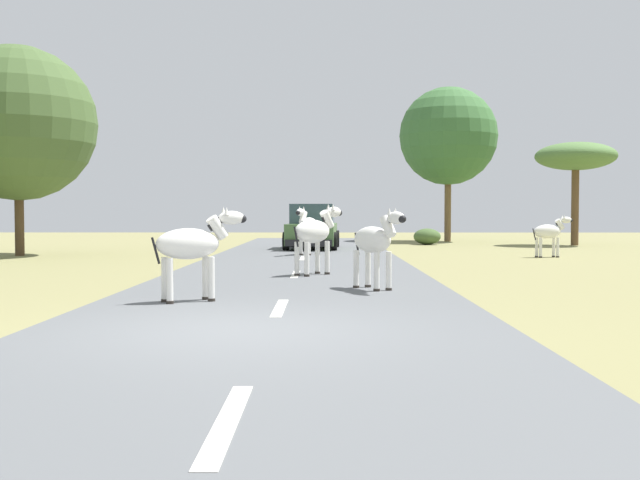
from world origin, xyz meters
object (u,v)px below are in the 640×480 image
zebra_1 (550,232)px  car_0 (312,228)px  zebra_0 (308,226)px  zebra_2 (315,232)px  tree_1 (448,136)px  zebra_3 (375,241)px  tree_3 (18,124)px  zebra_4 (193,245)px  tree_6 (576,157)px  bush_3 (427,237)px

zebra_1 → car_0: size_ratio=0.33×
zebra_0 → zebra_2: (0.33, -7.98, 0.00)m
tree_1 → zebra_0: bearing=-118.0°
zebra_3 → tree_3: tree_3 is taller
zebra_3 → zebra_1: bearing=-151.5°
car_0 → tree_3: tree_3 is taller
zebra_4 → tree_3: size_ratio=0.21×
zebra_1 → zebra_3: (-6.41, -10.65, 0.12)m
zebra_0 → tree_3: (-9.75, 0.23, 3.43)m
zebra_1 → zebra_2: (-7.55, -7.43, 0.19)m
zebra_4 → car_0: 17.40m
zebra_1 → tree_1: size_ratio=0.19×
zebra_1 → zebra_2: bearing=-60.5°
zebra_0 → zebra_3: (1.48, -11.21, -0.07)m
tree_3 → tree_6: bearing=20.5°
zebra_1 → tree_1: (-1.13, 13.23, 4.45)m
zebra_3 → zebra_4: 3.52m
zebra_2 → tree_6: tree_6 is taller
tree_1 → bush_3: tree_1 is taller
bush_3 → zebra_3: bearing=-100.5°
tree_1 → tree_3: tree_1 is taller
zebra_1 → zebra_3: 12.43m
zebra_2 → tree_3: size_ratio=0.23×
zebra_2 → zebra_4: 5.38m
tree_6 → bush_3: tree_6 is taller
zebra_3 → tree_6: size_ratio=0.33×
zebra_3 → car_0: size_ratio=0.34×
zebra_2 → zebra_4: zebra_2 is taller
zebra_0 → car_0: 4.30m
zebra_0 → zebra_3: bearing=117.2°
zebra_4 → zebra_1: bearing=113.6°
tree_1 → tree_6: size_ratio=1.69×
zebra_2 → car_0: 12.29m
car_0 → tree_6: tree_6 is taller
tree_1 → tree_3: (-16.50, -12.44, -0.83)m
zebra_4 → bush_3: zebra_4 is taller
zebra_0 → zebra_2: 7.99m
zebra_1 → tree_3: (-17.64, 0.79, 3.62)m
zebra_2 → tree_3: bearing=179.2°
zebra_0 → zebra_1: size_ratio=1.14×
zebra_2 → car_0: bearing=129.5°
tree_3 → tree_6: (21.40, 8.00, -0.55)m
tree_6 → zebra_0: bearing=-144.7°
zebra_0 → tree_3: bearing=18.3°
zebra_2 → tree_3: tree_3 is taller
zebra_2 → tree_1: size_ratio=0.21×
car_0 → tree_1: (6.67, 8.38, 4.42)m
car_0 → tree_1: 11.59m
zebra_4 → car_0: (1.62, 17.33, -0.10)m
zebra_2 → bush_3: bearing=112.3°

